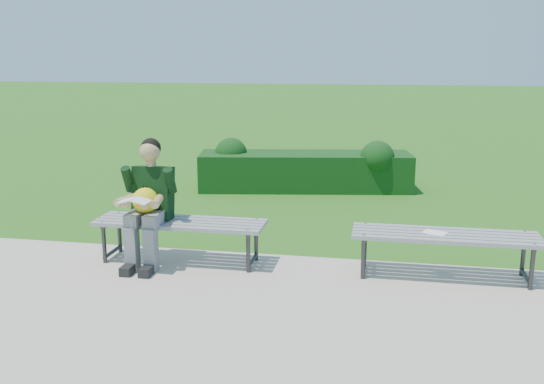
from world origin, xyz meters
The scene contains 7 objects.
ground centered at (0.00, 0.00, 0.00)m, with size 80.00×80.00×0.00m.
walkway centered at (0.00, -1.75, 0.01)m, with size 30.00×3.50×0.02m.
hedge centered at (-0.20, 3.46, 0.34)m, with size 3.54×1.41×0.84m.
bench_left centered at (-1.02, -0.41, 0.42)m, with size 1.80×0.50×0.46m.
bench_right centered at (1.69, -0.37, 0.42)m, with size 1.80×0.50×0.46m.
seated_boy centered at (-1.32, -0.50, 0.71)m, with size 0.56×0.76×1.31m.
paper_sheet centered at (1.59, -0.37, 0.47)m, with size 0.26×0.23×0.01m.
Camera 1 is at (1.07, -6.27, 2.18)m, focal length 40.00 mm.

